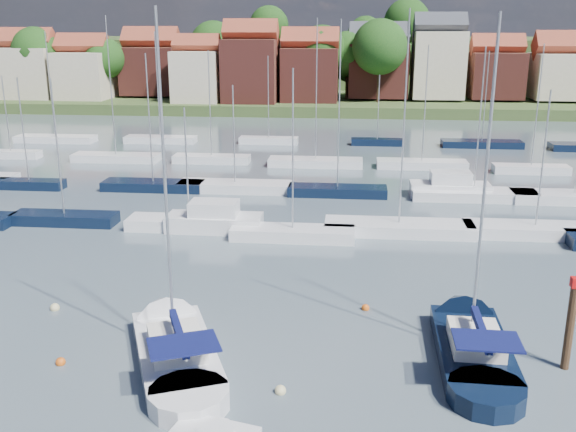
# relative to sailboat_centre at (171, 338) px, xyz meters

# --- Properties ---
(ground) EXTENTS (260.00, 260.00, 0.00)m
(ground) POSITION_rel_sailboat_centre_xyz_m (3.60, 37.83, -0.35)
(ground) COLOR #3F4C55
(ground) RESTS_ON ground
(sailboat_centre) EXTENTS (7.77, 12.61, 16.68)m
(sailboat_centre) POSITION_rel_sailboat_centre_xyz_m (0.00, 0.00, 0.00)
(sailboat_centre) COLOR silver
(sailboat_centre) RESTS_ON ground
(sailboat_navy) EXTENTS (3.43, 11.94, 16.42)m
(sailboat_navy) POSITION_rel_sailboat_centre_xyz_m (14.00, 1.69, 0.00)
(sailboat_navy) COLOR black
(sailboat_navy) RESTS_ON ground
(timber_piling) EXTENTS (0.40, 0.40, 6.55)m
(timber_piling) POSITION_rel_sailboat_centre_xyz_m (17.88, -0.37, 0.87)
(timber_piling) COLOR #4C331E
(timber_piling) RESTS_ON ground
(buoy_c) EXTENTS (0.44, 0.44, 0.44)m
(buoy_c) POSITION_rel_sailboat_centre_xyz_m (-4.46, -2.24, -0.35)
(buoy_c) COLOR #D85914
(buoy_c) RESTS_ON ground
(buoy_d) EXTENTS (0.48, 0.48, 0.48)m
(buoy_d) POSITION_rel_sailboat_centre_xyz_m (5.59, -3.60, -0.35)
(buoy_d) COLOR beige
(buoy_d) RESTS_ON ground
(buoy_e) EXTENTS (0.42, 0.42, 0.42)m
(buoy_e) POSITION_rel_sailboat_centre_xyz_m (9.21, 4.93, -0.35)
(buoy_e) COLOR #D85914
(buoy_e) RESTS_ON ground
(buoy_f) EXTENTS (0.43, 0.43, 0.43)m
(buoy_f) POSITION_rel_sailboat_centre_xyz_m (13.94, -3.12, -0.35)
(buoy_f) COLOR beige
(buoy_f) RESTS_ON ground
(buoy_g) EXTENTS (0.50, 0.50, 0.50)m
(buoy_g) POSITION_rel_sailboat_centre_xyz_m (-7.30, 3.29, -0.35)
(buoy_g) COLOR beige
(buoy_g) RESTS_ON ground
(marina_field) EXTENTS (79.62, 41.41, 15.93)m
(marina_field) POSITION_rel_sailboat_centre_xyz_m (5.51, 32.98, 0.08)
(marina_field) COLOR silver
(marina_field) RESTS_ON ground
(far_shore_town) EXTENTS (212.46, 90.00, 22.27)m
(far_shore_town) POSITION_rel_sailboat_centre_xyz_m (5.83, 130.49, 4.26)
(far_shore_town) COLOR #3F5329
(far_shore_town) RESTS_ON ground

